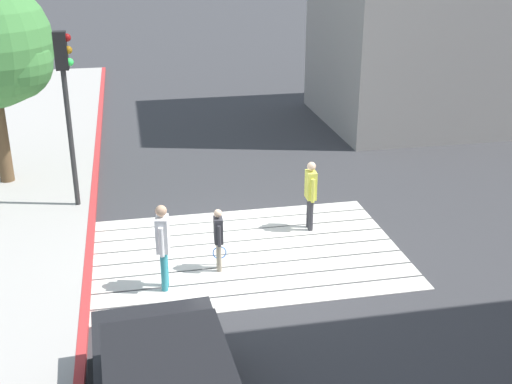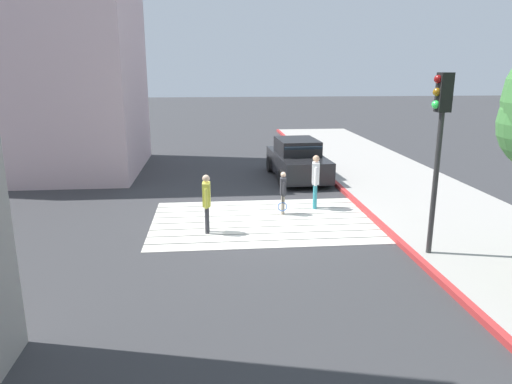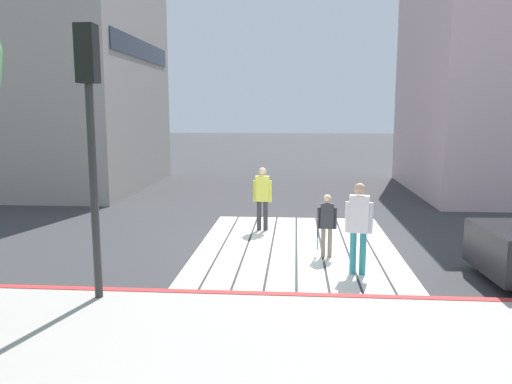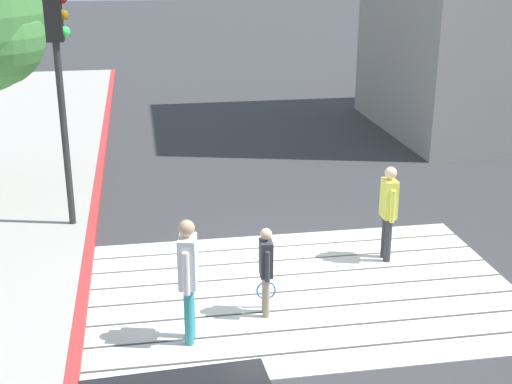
# 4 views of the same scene
# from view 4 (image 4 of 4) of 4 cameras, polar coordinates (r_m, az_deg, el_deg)

# --- Properties ---
(ground_plane) EXTENTS (120.00, 120.00, 0.00)m
(ground_plane) POSITION_cam_4_polar(r_m,az_deg,el_deg) (10.66, 3.86, -8.06)
(ground_plane) COLOR #38383A
(crosswalk_stripes) EXTENTS (6.40, 4.35, 0.01)m
(crosswalk_stripes) POSITION_cam_4_polar(r_m,az_deg,el_deg) (10.65, 3.86, -8.03)
(crosswalk_stripes) COLOR silver
(crosswalk_stripes) RESTS_ON ground
(curb_painted) EXTENTS (0.16, 40.00, 0.13)m
(curb_painted) POSITION_cam_4_polar(r_m,az_deg,el_deg) (10.42, -14.01, -8.91)
(curb_painted) COLOR #BC3333
(curb_painted) RESTS_ON ground
(traffic_light_corner) EXTENTS (0.39, 0.28, 4.24)m
(traffic_light_corner) POSITION_cam_4_polar(r_m,az_deg,el_deg) (12.47, -15.77, 10.08)
(traffic_light_corner) COLOR #2D2D2D
(traffic_light_corner) RESTS_ON ground
(pedestrian_adult_lead) EXTENTS (0.28, 0.50, 1.71)m
(pedestrian_adult_lead) POSITION_cam_4_polar(r_m,az_deg,el_deg) (8.97, -5.57, -6.56)
(pedestrian_adult_lead) COLOR teal
(pedestrian_adult_lead) RESTS_ON ground
(pedestrian_adult_trailing) EXTENTS (0.22, 0.47, 1.61)m
(pedestrian_adult_trailing) POSITION_cam_4_polar(r_m,az_deg,el_deg) (11.47, 10.76, -1.19)
(pedestrian_adult_trailing) COLOR #333338
(pedestrian_adult_trailing) RESTS_ON ground
(pedestrian_child_with_racket) EXTENTS (0.28, 0.40, 1.32)m
(pedestrian_child_with_racket) POSITION_cam_4_polar(r_m,az_deg,el_deg) (9.66, 0.81, -6.13)
(pedestrian_child_with_racket) COLOR gray
(pedestrian_child_with_racket) RESTS_ON ground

